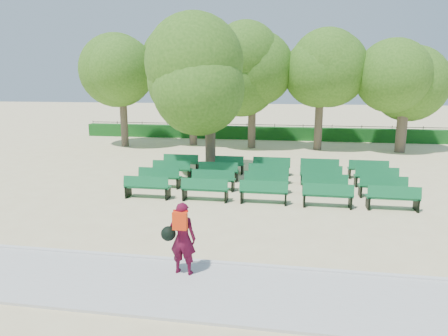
% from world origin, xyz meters
% --- Properties ---
extents(ground, '(120.00, 120.00, 0.00)m').
position_xyz_m(ground, '(0.00, 0.00, 0.00)').
color(ground, beige).
extents(paving, '(30.00, 2.20, 0.06)m').
position_xyz_m(paving, '(0.00, -7.40, 0.03)').
color(paving, beige).
rests_on(paving, ground).
extents(curb, '(30.00, 0.12, 0.10)m').
position_xyz_m(curb, '(0.00, -6.25, 0.05)').
color(curb, silver).
rests_on(curb, ground).
extents(hedge, '(26.00, 0.70, 0.90)m').
position_xyz_m(hedge, '(0.00, 14.00, 0.45)').
color(hedge, '#145119').
rests_on(hedge, ground).
extents(fence, '(26.00, 0.10, 1.02)m').
position_xyz_m(fence, '(0.00, 14.40, 0.00)').
color(fence, black).
rests_on(fence, ground).
extents(tree_line, '(21.80, 6.80, 7.04)m').
position_xyz_m(tree_line, '(0.00, 10.00, 0.00)').
color(tree_line, '#3C6C1C').
rests_on(tree_line, ground).
extents(bench_array, '(1.64, 0.56, 1.03)m').
position_xyz_m(bench_array, '(1.34, 0.79, 0.08)').
color(bench_array, '#116435').
rests_on(bench_array, ground).
extents(tree_among, '(4.21, 4.21, 5.97)m').
position_xyz_m(tree_among, '(-1.37, 2.80, 4.05)').
color(tree_among, brown).
rests_on(tree_among, ground).
extents(person, '(0.76, 0.47, 1.57)m').
position_xyz_m(person, '(-0.03, -6.84, 0.87)').
color(person, '#4D0B21').
rests_on(person, ground).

